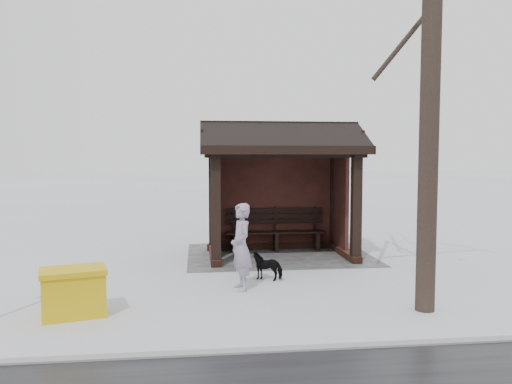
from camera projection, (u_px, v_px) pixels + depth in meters
ground at (280, 257)px, 11.46m from camera, size 120.00×120.00×0.00m
kerb at (355, 347)px, 6.01m from camera, size 120.00×0.15×0.06m
trampled_patch at (278, 254)px, 11.66m from camera, size 4.20×3.20×0.02m
bus_shelter at (279, 162)px, 11.46m from camera, size 3.60×2.40×3.09m
pedestrian at (241, 247)px, 8.58m from camera, size 0.47×0.61×1.50m
dog at (268, 266)px, 9.35m from camera, size 0.66×0.49×0.51m
grit_bin at (74, 292)px, 7.20m from camera, size 1.04×0.84×0.70m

